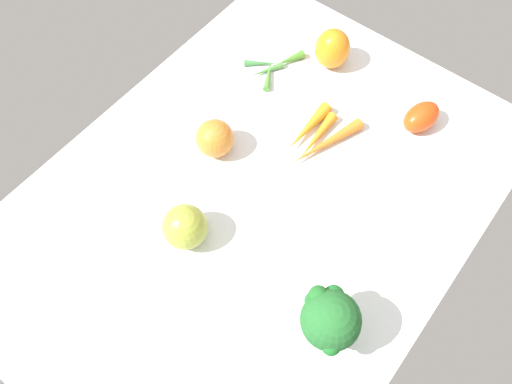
{
  "coord_description": "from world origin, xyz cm",
  "views": [
    {
      "loc": [
        -36.89,
        -29.17,
        89.19
      ],
      "look_at": [
        0.0,
        0.0,
        4.0
      ],
      "focal_mm": 35.94,
      "sensor_mm": 36.0,
      "label": 1
    }
  ],
  "objects_px": {
    "okra_pile": "(274,67)",
    "carrot_bunch": "(317,136)",
    "roma_tomato": "(421,117)",
    "bell_pepper_orange": "(332,49)",
    "heirloom_tomato_green": "(185,227)",
    "broccoli_head": "(330,319)",
    "heirloom_tomato_orange": "(215,138)"
  },
  "relations": [
    {
      "from": "heirloom_tomato_green",
      "to": "okra_pile",
      "type": "bearing_deg",
      "value": 16.16
    },
    {
      "from": "heirloom_tomato_green",
      "to": "broccoli_head",
      "type": "distance_m",
      "value": 0.3
    },
    {
      "from": "roma_tomato",
      "to": "okra_pile",
      "type": "bearing_deg",
      "value": 115.4
    },
    {
      "from": "okra_pile",
      "to": "roma_tomato",
      "type": "xyz_separation_m",
      "value": [
        0.06,
        -0.33,
        0.02
      ]
    },
    {
      "from": "bell_pepper_orange",
      "to": "okra_pile",
      "type": "bearing_deg",
      "value": 135.99
    },
    {
      "from": "okra_pile",
      "to": "carrot_bunch",
      "type": "relative_size",
      "value": 0.79
    },
    {
      "from": "okra_pile",
      "to": "broccoli_head",
      "type": "bearing_deg",
      "value": -134.37
    },
    {
      "from": "bell_pepper_orange",
      "to": "roma_tomato",
      "type": "xyz_separation_m",
      "value": [
        -0.03,
        -0.24,
        -0.02
      ]
    },
    {
      "from": "heirloom_tomato_green",
      "to": "carrot_bunch",
      "type": "xyz_separation_m",
      "value": [
        0.33,
        -0.06,
        -0.03
      ]
    },
    {
      "from": "bell_pepper_orange",
      "to": "okra_pile",
      "type": "height_order",
      "value": "bell_pepper_orange"
    },
    {
      "from": "heirloom_tomato_orange",
      "to": "okra_pile",
      "type": "bearing_deg",
      "value": 8.95
    },
    {
      "from": "heirloom_tomato_orange",
      "to": "roma_tomato",
      "type": "relative_size",
      "value": 0.89
    },
    {
      "from": "heirloom_tomato_green",
      "to": "roma_tomato",
      "type": "xyz_separation_m",
      "value": [
        0.49,
        -0.21,
        -0.01
      ]
    },
    {
      "from": "broccoli_head",
      "to": "carrot_bunch",
      "type": "height_order",
      "value": "broccoli_head"
    },
    {
      "from": "bell_pepper_orange",
      "to": "carrot_bunch",
      "type": "xyz_separation_m",
      "value": [
        -0.19,
        -0.1,
        -0.03
      ]
    },
    {
      "from": "broccoli_head",
      "to": "okra_pile",
      "type": "relative_size",
      "value": 0.93
    },
    {
      "from": "heirloom_tomato_orange",
      "to": "carrot_bunch",
      "type": "xyz_separation_m",
      "value": [
        0.15,
        -0.15,
        -0.03
      ]
    },
    {
      "from": "heirloom_tomato_green",
      "to": "bell_pepper_orange",
      "type": "xyz_separation_m",
      "value": [
        0.52,
        0.03,
        0.0
      ]
    },
    {
      "from": "heirloom_tomato_orange",
      "to": "roma_tomato",
      "type": "height_order",
      "value": "heirloom_tomato_orange"
    },
    {
      "from": "heirloom_tomato_orange",
      "to": "roma_tomato",
      "type": "xyz_separation_m",
      "value": [
        0.31,
        -0.29,
        -0.01
      ]
    },
    {
      "from": "okra_pile",
      "to": "roma_tomato",
      "type": "distance_m",
      "value": 0.34
    },
    {
      "from": "bell_pepper_orange",
      "to": "roma_tomato",
      "type": "height_order",
      "value": "bell_pepper_orange"
    },
    {
      "from": "roma_tomato",
      "to": "heirloom_tomato_green",
      "type": "bearing_deg",
      "value": 171.34
    },
    {
      "from": "heirloom_tomato_green",
      "to": "broccoli_head",
      "type": "relative_size",
      "value": 0.63
    },
    {
      "from": "bell_pepper_orange",
      "to": "roma_tomato",
      "type": "bearing_deg",
      "value": -96.55
    },
    {
      "from": "bell_pepper_orange",
      "to": "carrot_bunch",
      "type": "relative_size",
      "value": 0.51
    },
    {
      "from": "bell_pepper_orange",
      "to": "roma_tomato",
      "type": "distance_m",
      "value": 0.24
    },
    {
      "from": "heirloom_tomato_green",
      "to": "carrot_bunch",
      "type": "distance_m",
      "value": 0.33
    },
    {
      "from": "okra_pile",
      "to": "carrot_bunch",
      "type": "distance_m",
      "value": 0.21
    },
    {
      "from": "broccoli_head",
      "to": "okra_pile",
      "type": "distance_m",
      "value": 0.59
    },
    {
      "from": "roma_tomato",
      "to": "bell_pepper_orange",
      "type": "bearing_deg",
      "value": 97.85
    },
    {
      "from": "bell_pepper_orange",
      "to": "okra_pile",
      "type": "relative_size",
      "value": 0.65
    }
  ]
}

